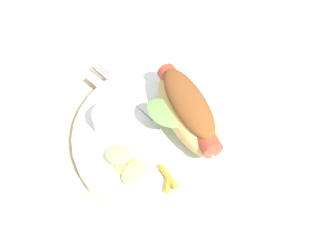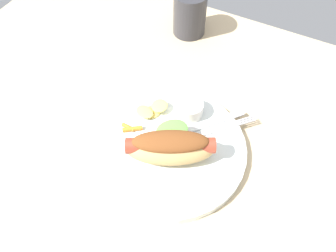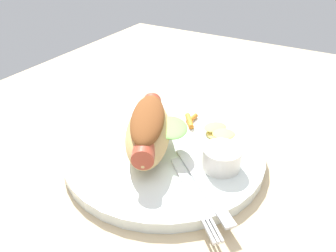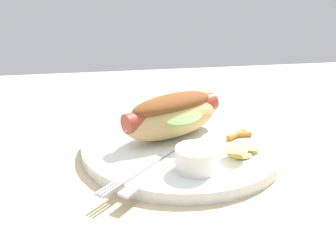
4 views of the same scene
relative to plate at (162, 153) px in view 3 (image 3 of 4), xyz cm
name	(u,v)px [view 3 (image 3 of 4)]	position (x,y,z in cm)	size (l,w,h in cm)	color
ground_plane	(165,161)	(-0.36, 0.31, -1.70)	(120.00, 90.00, 1.80)	tan
plate	(162,153)	(0.00, 0.00, 0.00)	(28.81, 28.81, 1.60)	white
hot_dog	(149,129)	(0.84, -1.58, 4.14)	(16.80, 13.09, 6.29)	tan
sauce_ramekin	(221,158)	(-0.31, 9.07, 2.28)	(5.17, 5.17, 2.95)	white
fork	(193,193)	(6.31, 8.15, 1.00)	(10.92, 11.51, 0.40)	silver
knife	(202,184)	(4.13, 8.46, 0.98)	(14.95, 1.40, 0.36)	silver
chips_pile	(219,132)	(-7.13, 5.90, 1.58)	(6.28, 6.12, 1.80)	#E4CA65
carrot_garnish	(190,120)	(-8.66, 0.26, 1.21)	(4.09, 2.97, 0.86)	orange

